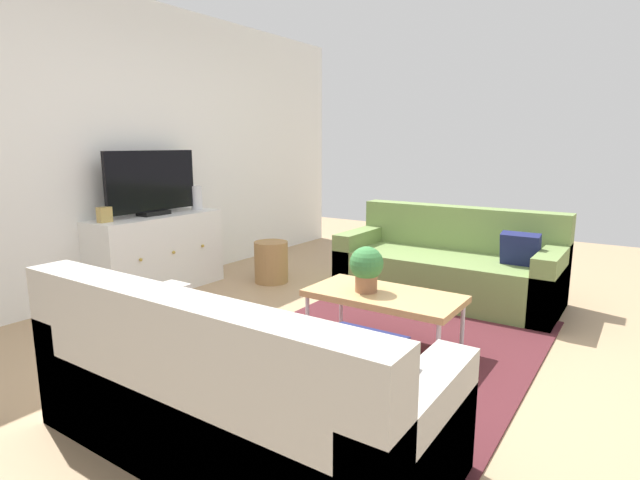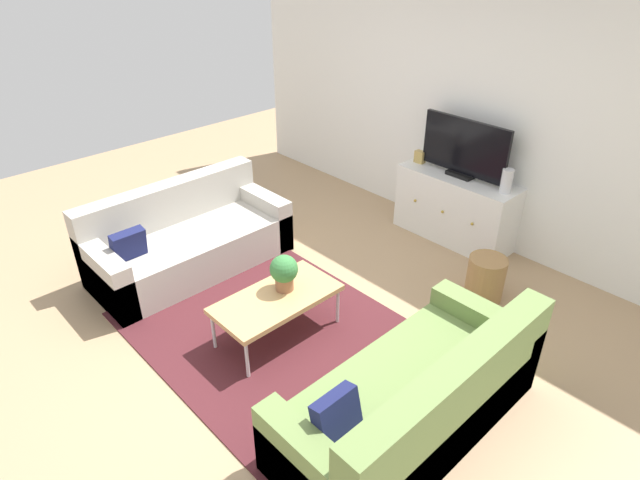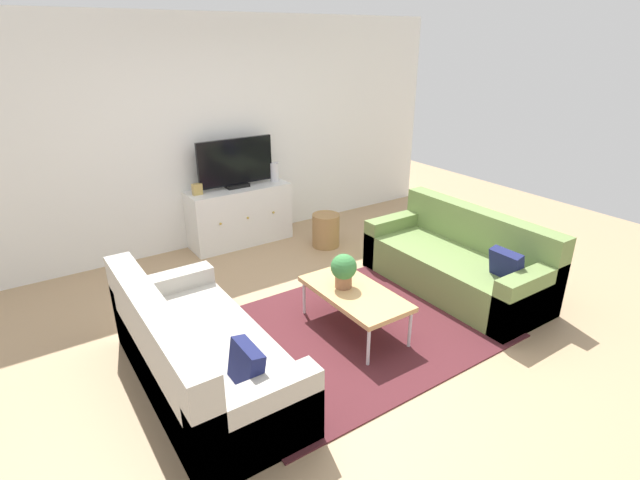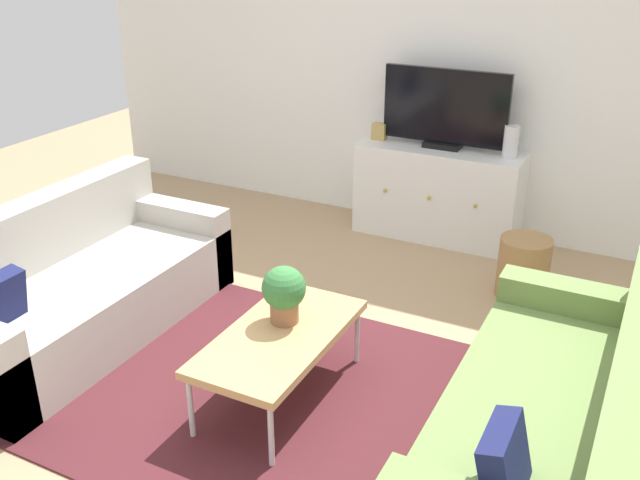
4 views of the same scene
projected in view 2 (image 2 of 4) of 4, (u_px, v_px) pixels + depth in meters
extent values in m
plane|color=tan|center=(289.00, 326.00, 4.58)|extent=(10.00, 10.00, 0.00)
cube|color=white|center=(478.00, 110.00, 5.40)|extent=(6.40, 0.12, 2.70)
cube|color=#4C1E23|center=(275.00, 333.00, 4.49)|extent=(2.50, 1.90, 0.01)
cube|color=#B2ADA3|center=(192.00, 250.00, 5.26)|extent=(0.85, 1.91, 0.41)
cube|color=#B2ADA3|center=(172.00, 220.00, 5.37)|extent=(0.20, 1.91, 0.81)
cube|color=#B2ADA3|center=(261.00, 215.00, 5.74)|extent=(0.85, 0.18, 0.55)
cube|color=#B2ADA3|center=(106.00, 278.00, 4.72)|extent=(0.85, 0.18, 0.55)
cube|color=#191E4C|center=(129.00, 246.00, 4.70)|extent=(0.15, 0.30, 0.31)
cube|color=olive|center=(408.00, 404.00, 3.57)|extent=(0.85, 1.91, 0.41)
cube|color=olive|center=(452.00, 411.00, 3.27)|extent=(0.20, 1.91, 0.81)
cube|color=olive|center=(481.00, 337.00, 4.04)|extent=(0.85, 0.18, 0.55)
cube|color=olive|center=(312.00, 476.00, 3.02)|extent=(0.85, 0.18, 0.55)
cube|color=#191E4C|center=(337.00, 417.00, 3.07)|extent=(0.17, 0.30, 0.32)
cube|color=tan|center=(277.00, 299.00, 4.29)|extent=(0.53, 1.03, 0.04)
cylinder|color=silver|center=(213.00, 331.00, 4.25)|extent=(0.03, 0.03, 0.35)
cylinder|color=silver|center=(247.00, 360.00, 3.97)|extent=(0.03, 0.03, 0.35)
cylinder|color=silver|center=(303.00, 284.00, 4.81)|extent=(0.03, 0.03, 0.35)
cylinder|color=silver|center=(338.00, 306.00, 4.53)|extent=(0.03, 0.03, 0.35)
cylinder|color=#936042|center=(284.00, 283.00, 4.35)|extent=(0.15, 0.15, 0.11)
sphere|color=#387A3D|center=(284.00, 269.00, 4.27)|extent=(0.23, 0.23, 0.23)
cube|color=white|center=(455.00, 208.00, 5.69)|extent=(1.27, 0.44, 0.73)
sphere|color=#B79338|center=(415.00, 201.00, 5.76)|extent=(0.03, 0.03, 0.03)
sphere|color=#B79338|center=(442.00, 212.00, 5.53)|extent=(0.03, 0.03, 0.03)
sphere|color=#B79338|center=(472.00, 224.00, 5.31)|extent=(0.03, 0.03, 0.03)
cube|color=black|center=(461.00, 174.00, 5.50)|extent=(0.28, 0.16, 0.04)
cube|color=black|center=(465.00, 147.00, 5.35)|extent=(0.96, 0.04, 0.56)
cylinder|color=silver|center=(507.00, 181.00, 5.12)|extent=(0.11, 0.11, 0.24)
cube|color=tan|center=(420.00, 157.00, 5.79)|extent=(0.11, 0.07, 0.13)
cylinder|color=#9E7547|center=(485.00, 278.00, 4.83)|extent=(0.34, 0.34, 0.42)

